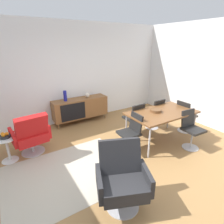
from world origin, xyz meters
TOP-DOWN VIEW (x-y plane):
  - ground_plane at (0.00, 0.00)m, footprint 8.32×8.32m
  - wall_back at (0.00, 2.60)m, footprint 6.80×0.12m
  - wall_right at (3.20, 0.00)m, footprint 0.12×5.60m
  - sideboard at (0.23, 2.30)m, footprint 1.60×0.45m
  - vase_cobalt at (-0.19, 2.30)m, footprint 0.09×0.09m
  - vase_sculptural_dark at (0.47, 2.30)m, footprint 0.14×0.14m
  - dining_table at (1.40, 0.23)m, footprint 1.60×0.90m
  - wooden_bowl_on_table at (1.28, 0.32)m, footprint 0.26×0.26m
  - dining_chair_front_right at (1.75, -0.33)m, footprint 0.42×0.45m
  - dining_chair_back_right at (1.75, 0.79)m, footprint 0.41×0.43m
  - dining_chair_far_end at (2.29, 0.23)m, footprint 0.42×0.40m
  - dining_chair_back_left at (1.05, 0.79)m, footprint 0.41×0.44m
  - dining_chair_near_window at (0.51, 0.23)m, footprint 0.44×0.42m
  - lounge_chair_red at (-1.30, 1.26)m, footprint 0.77×0.72m
  - armchair_black_shell at (-0.43, -0.79)m, footprint 0.86×0.83m
  - side_table_round at (-1.76, 1.25)m, footprint 0.44×0.44m
  - fruit_bowl at (-1.76, 1.25)m, footprint 0.20×0.20m
  - area_rug at (-0.88, 0.24)m, footprint 2.20×1.70m

SIDE VIEW (x-z plane):
  - ground_plane at x=0.00m, z-range 0.00..0.00m
  - area_rug at x=-0.88m, z-range 0.00..0.01m
  - side_table_round at x=-1.76m, z-range 0.06..0.58m
  - sideboard at x=0.23m, z-range 0.08..0.80m
  - lounge_chair_red at x=-1.30m, z-range -0.01..0.94m
  - armchair_black_shell at x=-0.43m, z-range -0.01..0.94m
  - dining_chair_front_right at x=1.75m, z-range 0.04..0.90m
  - dining_chair_back_right at x=1.75m, z-range 0.04..0.90m
  - dining_chair_far_end at x=2.29m, z-range 0.04..0.90m
  - dining_chair_back_left at x=1.05m, z-range 0.04..0.90m
  - dining_chair_near_window at x=0.51m, z-range 0.04..0.90m
  - fruit_bowl at x=-1.76m, z-range 0.51..0.61m
  - dining_table at x=1.40m, z-range 0.33..1.07m
  - wooden_bowl_on_table at x=1.28m, z-range 0.74..0.80m
  - vase_sculptural_dark at x=0.47m, z-range 0.72..0.86m
  - vase_cobalt at x=-0.19m, z-range 0.72..1.01m
  - wall_back at x=0.00m, z-range 0.00..2.80m
  - wall_right at x=3.20m, z-range 0.00..2.80m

